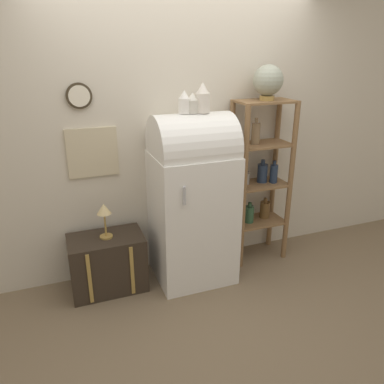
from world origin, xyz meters
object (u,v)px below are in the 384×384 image
(refrigerator, at_px, (193,197))
(vase_right, at_px, (203,99))
(suitcase_trunk, at_px, (108,263))
(vase_left, at_px, (184,103))
(globe, at_px, (268,81))
(vase_center, at_px, (193,104))
(desk_lamp, at_px, (104,213))

(refrigerator, xyz_separation_m, vase_right, (0.08, -0.01, 0.85))
(suitcase_trunk, bearing_deg, vase_left, -4.75)
(vase_right, bearing_deg, vase_left, 174.98)
(globe, height_order, vase_right, globe)
(refrigerator, distance_m, vase_center, 0.81)
(globe, bearing_deg, vase_center, -172.43)
(vase_center, bearing_deg, desk_lamp, 175.73)
(suitcase_trunk, distance_m, vase_center, 1.56)
(suitcase_trunk, relative_size, desk_lamp, 2.06)
(vase_left, height_order, vase_center, vase_left)
(suitcase_trunk, relative_size, vase_center, 3.95)
(suitcase_trunk, relative_size, globe, 2.08)
(refrigerator, height_order, vase_left, vase_left)
(vase_center, height_order, desk_lamp, vase_center)
(desk_lamp, bearing_deg, suitcase_trunk, 166.13)
(vase_right, height_order, desk_lamp, vase_right)
(refrigerator, xyz_separation_m, desk_lamp, (-0.77, 0.06, -0.06))
(vase_center, bearing_deg, vase_right, -8.80)
(refrigerator, xyz_separation_m, vase_center, (0.00, 0.00, 0.81))
(refrigerator, relative_size, vase_right, 6.32)
(globe, bearing_deg, desk_lamp, -178.42)
(vase_left, distance_m, vase_right, 0.16)
(refrigerator, xyz_separation_m, vase_left, (-0.07, 0.00, 0.82))
(refrigerator, xyz_separation_m, suitcase_trunk, (-0.78, 0.06, -0.54))
(suitcase_trunk, xyz_separation_m, desk_lamp, (0.01, -0.00, 0.48))
(desk_lamp, bearing_deg, vase_right, -4.70)
(suitcase_trunk, distance_m, globe, 2.15)
(vase_left, relative_size, vase_center, 1.15)
(globe, bearing_deg, suitcase_trunk, -178.51)
(suitcase_trunk, xyz_separation_m, vase_left, (0.71, -0.06, 1.37))
(globe, xyz_separation_m, vase_center, (-0.75, -0.10, -0.15))
(suitcase_trunk, bearing_deg, vase_right, -4.80)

